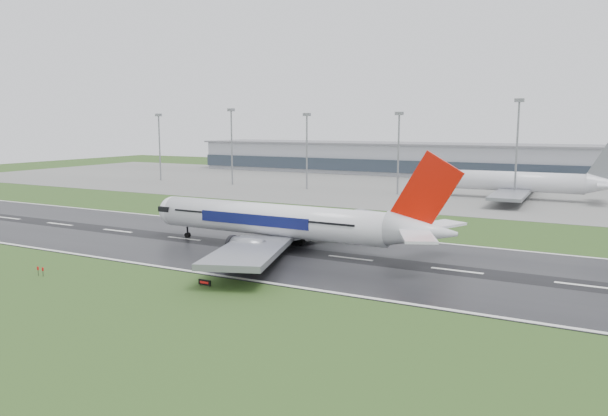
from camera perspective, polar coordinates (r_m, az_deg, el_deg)
The scene contains 12 objects.
ground at distance 129.79m, azimuth -11.84°, elevation -3.03°, with size 520.00×520.00×0.00m, color #284619.
runway at distance 129.79m, azimuth -11.84°, elevation -3.01°, with size 400.00×45.00×0.10m, color black.
apron at distance 238.50m, azimuth 7.67°, elevation 2.21°, with size 400.00×130.00×0.08m, color slate.
terminal at distance 294.76m, azimuth 11.76°, elevation 4.72°, with size 240.00×36.00×15.00m, color #93959E.
main_airliner at distance 114.11m, azimuth -1.36°, elevation 0.64°, with size 66.39×63.23×19.60m, color white, non-canonical shape.
parked_airliner at distance 206.42m, azimuth 20.23°, elevation 3.48°, with size 64.61×60.15×18.94m, color silver, non-canonical shape.
runway_sign at distance 91.99m, azimuth -9.83°, elevation -7.33°, with size 2.30×0.26×1.04m, color black, non-canonical shape.
floodmast_0 at distance 265.96m, azimuth -14.14°, elevation 5.74°, with size 0.64×0.64×28.62m, color gray.
floodmast_1 at distance 241.55m, azimuth -7.18°, elevation 5.90°, with size 0.64×0.64×30.39m, color gray.
floodmast_2 at distance 223.29m, azimuth 0.28°, elevation 5.49°, with size 0.64×0.64×28.22m, color gray.
floodmast_3 at distance 208.77m, azimuth 9.35°, elevation 5.19°, with size 0.64×0.64×28.31m, color gray.
floodmast_4 at distance 199.60m, azimuth 20.36°, elevation 5.20°, with size 0.64×0.64×32.15m, color gray.
Camera 1 is at (81.71, -97.66, 25.14)m, focal length 33.92 mm.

